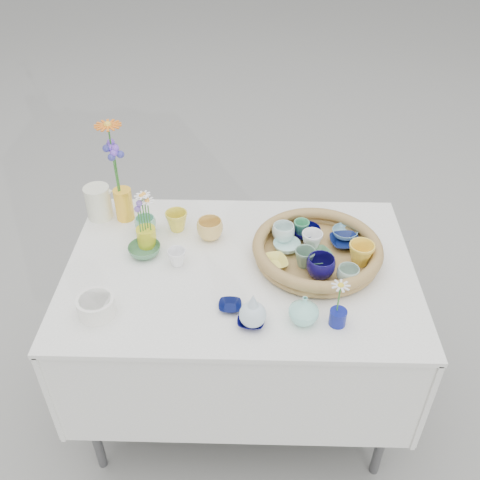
{
  "coord_description": "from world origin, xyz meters",
  "views": [
    {
      "loc": [
        0.04,
        -1.47,
        2.03
      ],
      "look_at": [
        0.0,
        0.02,
        0.87
      ],
      "focal_mm": 40.0,
      "sensor_mm": 36.0,
      "label": 1
    }
  ],
  "objects_px": {
    "wicker_tray": "(317,251)",
    "tall_vase_yellow": "(124,204)",
    "bud_vase_seafoam": "(304,309)",
    "display_table": "(240,395)"
  },
  "relations": [
    {
      "from": "wicker_tray",
      "to": "tall_vase_yellow",
      "type": "height_order",
      "value": "tall_vase_yellow"
    },
    {
      "from": "display_table",
      "to": "bud_vase_seafoam",
      "type": "distance_m",
      "value": 0.88
    },
    {
      "from": "wicker_tray",
      "to": "bud_vase_seafoam",
      "type": "xyz_separation_m",
      "value": [
        -0.07,
        -0.31,
        0.01
      ]
    },
    {
      "from": "wicker_tray",
      "to": "tall_vase_yellow",
      "type": "relative_size",
      "value": 3.51
    },
    {
      "from": "wicker_tray",
      "to": "tall_vase_yellow",
      "type": "distance_m",
      "value": 0.79
    },
    {
      "from": "bud_vase_seafoam",
      "to": "tall_vase_yellow",
      "type": "height_order",
      "value": "tall_vase_yellow"
    },
    {
      "from": "display_table",
      "to": "tall_vase_yellow",
      "type": "xyz_separation_m",
      "value": [
        -0.47,
        0.29,
        0.83
      ]
    },
    {
      "from": "bud_vase_seafoam",
      "to": "tall_vase_yellow",
      "type": "relative_size",
      "value": 0.75
    },
    {
      "from": "display_table",
      "to": "tall_vase_yellow",
      "type": "height_order",
      "value": "tall_vase_yellow"
    },
    {
      "from": "tall_vase_yellow",
      "to": "bud_vase_seafoam",
      "type": "bearing_deg",
      "value": -39.17
    }
  ]
}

